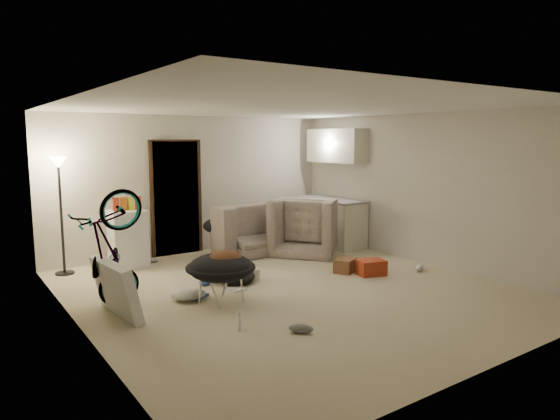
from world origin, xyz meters
TOP-DOWN VIEW (x-y plane):
  - floor at (0.00, 0.00)m, footprint 5.50×6.00m
  - ceiling at (0.00, 0.00)m, footprint 5.50×6.00m
  - wall_back at (0.00, 3.01)m, footprint 5.50×0.02m
  - wall_front at (0.00, -3.01)m, footprint 5.50×0.02m
  - wall_left at (-2.76, 0.00)m, footprint 0.02×6.00m
  - wall_right at (2.76, 0.00)m, footprint 0.02×6.00m
  - doorway at (-0.40, 2.97)m, footprint 0.85×0.10m
  - door_trim at (-0.40, 2.94)m, footprint 0.97×0.04m
  - floor_lamp at (-2.40, 2.65)m, footprint 0.28×0.28m
  - kitchen_counter at (2.43, 2.00)m, footprint 0.60×1.50m
  - counter_top at (2.43, 2.00)m, footprint 0.64×1.54m
  - kitchen_uppers at (2.56, 2.00)m, footprint 0.38×1.40m
  - sofa at (1.13, 2.45)m, footprint 2.39×1.07m
  - armchair at (1.70, 1.76)m, footprint 1.51×1.54m
  - bicycle at (-2.30, 0.55)m, footprint 1.56×0.76m
  - book_asset at (-1.36, -0.94)m, footprint 0.27×0.25m
  - mini_fridge at (-1.43, 2.55)m, footprint 0.57×0.57m
  - snack_box_0 at (-1.60, 2.55)m, footprint 0.11×0.08m
  - snack_box_1 at (-1.48, 2.55)m, footprint 0.11×0.09m
  - snack_box_2 at (-1.36, 2.55)m, footprint 0.11×0.09m
  - snack_box_3 at (-1.24, 2.55)m, footprint 0.12×0.10m
  - saucer_chair at (-1.05, 0.06)m, footprint 0.89×0.89m
  - hoodie at (-1.00, 0.03)m, footprint 0.56×0.51m
  - sofa_drape at (0.18, 2.45)m, footprint 0.60×0.51m
  - tv_box at (-2.30, 0.31)m, footprint 0.35×1.03m
  - drink_case_a at (1.27, 0.26)m, footprint 0.45×0.40m
  - drink_case_b at (1.47, -0.09)m, footprint 0.48×0.40m
  - juicer at (-0.15, 0.69)m, footprint 0.17×0.17m
  - newspaper at (-0.21, 1.71)m, footprint 0.75×0.72m
  - book_blue at (-1.23, 0.50)m, footprint 0.36×0.41m
  - book_white at (-0.62, 0.42)m, footprint 0.21×0.27m
  - shoe_0 at (-0.85, 0.87)m, footprint 0.31×0.20m
  - shoe_1 at (-1.04, 2.55)m, footprint 0.26×0.20m
  - shoe_3 at (-0.83, -1.35)m, footprint 0.27×0.27m
  - shoe_4 at (2.28, -0.35)m, footprint 0.31×0.24m
  - clothes_lump_a at (-0.46, 0.69)m, footprint 0.68×0.61m
  - clothes_lump_b at (0.00, 1.58)m, footprint 0.53×0.51m
  - clothes_lump_c at (-1.34, 0.41)m, footprint 0.50×0.45m

SIDE VIEW (x-z plane):
  - floor at x=0.00m, z-range -0.02..0.00m
  - newspaper at x=-0.21m, z-range 0.00..0.01m
  - book_asset at x=-1.36m, z-range 0.00..0.02m
  - book_white at x=-0.62m, z-range 0.00..0.02m
  - book_blue at x=-1.23m, z-range 0.00..0.03m
  - shoe_1 at x=-1.04m, z-range 0.00..0.09m
  - shoe_3 at x=-0.83m, z-range 0.00..0.10m
  - shoe_0 at x=-0.85m, z-range 0.00..0.11m
  - shoe_4 at x=2.28m, z-range 0.00..0.11m
  - clothes_lump_b at x=0.00m, z-range 0.00..0.13m
  - clothes_lump_c at x=-1.34m, z-range 0.00..0.14m
  - clothes_lump_a at x=-0.46m, z-range 0.00..0.19m
  - juicer at x=-0.15m, z-range -0.02..0.22m
  - drink_case_a at x=1.27m, z-range 0.00..0.21m
  - drink_case_b at x=1.47m, z-range 0.00..0.24m
  - tv_box at x=-2.30m, z-range -0.01..0.67m
  - sofa at x=1.13m, z-range 0.00..0.68m
  - saucer_chair at x=-1.05m, z-range 0.06..0.69m
  - armchair at x=1.70m, z-range 0.00..0.75m
  - bicycle at x=-2.30m, z-range -0.04..0.84m
  - kitchen_counter at x=2.43m, z-range 0.00..0.88m
  - mini_fridge at x=-1.43m, z-range 0.00..0.93m
  - sofa_drape at x=0.18m, z-range 0.40..0.68m
  - hoodie at x=-1.00m, z-range 0.46..0.68m
  - counter_top at x=2.43m, z-range 0.88..0.92m
  - snack_box_0 at x=-1.60m, z-range 0.85..1.15m
  - snack_box_1 at x=-1.48m, z-range 0.85..1.15m
  - snack_box_2 at x=-1.36m, z-range 0.85..1.15m
  - snack_box_3 at x=-1.24m, z-range 0.85..1.15m
  - doorway at x=-0.40m, z-range 0.00..2.04m
  - door_trim at x=-0.40m, z-range -0.03..2.07m
  - wall_back at x=0.00m, z-range 0.00..2.50m
  - wall_front at x=0.00m, z-range 0.00..2.50m
  - wall_left at x=-2.76m, z-range 0.00..2.50m
  - wall_right at x=2.76m, z-range 0.00..2.50m
  - floor_lamp at x=-2.40m, z-range 0.40..2.21m
  - kitchen_uppers at x=2.56m, z-range 1.62..2.27m
  - ceiling at x=0.00m, z-range 2.50..2.52m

